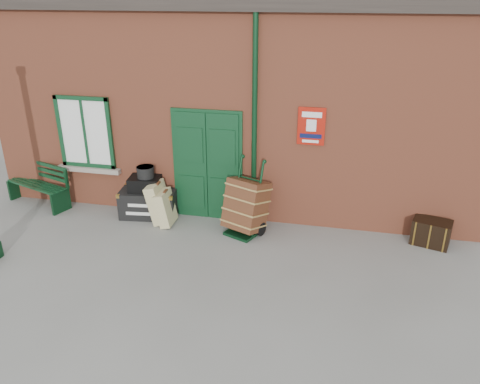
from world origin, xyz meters
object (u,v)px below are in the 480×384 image
(bench, at_px, (40,183))
(dark_trunk, at_px, (431,232))
(houdini_trunk, at_px, (149,203))
(porter_trolley, at_px, (246,206))

(bench, xyz_separation_m, dark_trunk, (8.10, -0.07, -0.24))
(houdini_trunk, height_order, dark_trunk, houdini_trunk)
(bench, distance_m, houdini_trunk, 2.56)
(houdini_trunk, xyz_separation_m, dark_trunk, (5.55, 0.00, -0.05))
(dark_trunk, bearing_deg, houdini_trunk, -163.13)
(bench, relative_size, porter_trolley, 1.11)
(porter_trolley, bearing_deg, bench, -160.71)
(bench, height_order, houdini_trunk, bench)
(houdini_trunk, distance_m, porter_trolley, 2.15)
(bench, height_order, porter_trolley, porter_trolley)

